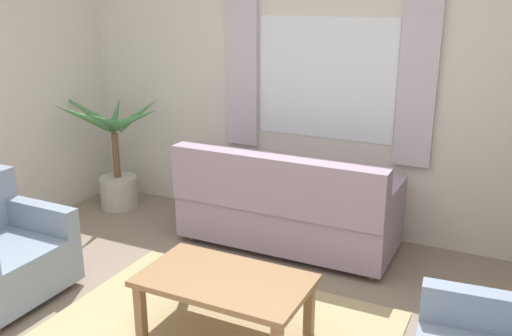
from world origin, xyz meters
name	(u,v)px	position (x,y,z in m)	size (l,w,h in m)	color
wall_back	(327,94)	(0.00, 2.26, 1.30)	(5.32, 0.12, 2.60)	silver
window_with_curtains	(324,79)	(0.00, 2.18, 1.45)	(1.98, 0.07, 1.40)	white
couch	(286,209)	(-0.12, 1.61, 0.37)	(1.90, 0.82, 0.92)	#998499
coffee_table	(225,286)	(0.07, 0.17, 0.38)	(1.10, 0.64, 0.44)	olive
potted_plant	(115,162)	(-2.12, 1.72, 0.51)	(1.16, 1.03, 1.25)	#B7B2A8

